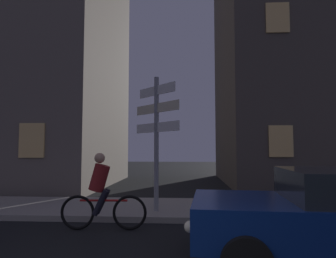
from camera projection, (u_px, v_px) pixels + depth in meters
name	position (u px, v px, depth m)	size (l,w,h in m)	color
sidewalk_kerb	(150.00, 208.00, 8.10)	(40.00, 2.70, 0.14)	gray
signpost	(156.00, 129.00, 7.61)	(1.23, 1.23, 3.43)	gray
car_far_trailing	(335.00, 214.00, 4.33)	(4.22, 2.35, 1.38)	navy
cyclist	(101.00, 194.00, 6.23)	(1.82, 0.34, 1.61)	black
building_left_block	(9.00, 53.00, 14.82)	(10.61, 8.11, 13.05)	#6B6056
building_right_block	(318.00, 15.00, 15.52)	(10.00, 8.18, 17.47)	#4C443D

